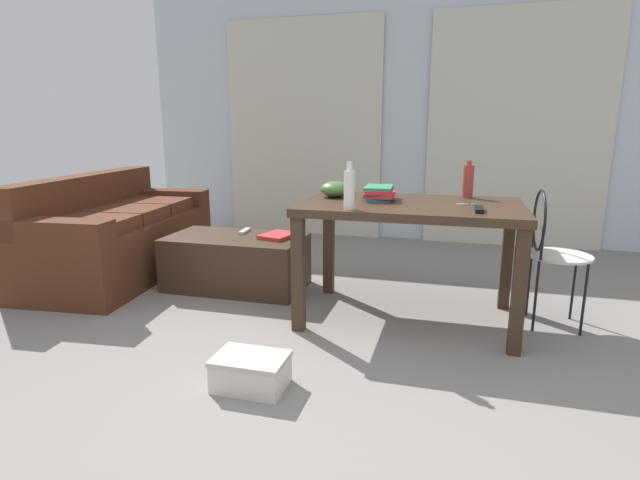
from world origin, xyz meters
TOP-DOWN VIEW (x-y plane):
  - ground_plane at (0.00, 1.47)m, footprint 8.98×8.98m
  - wall_back at (0.00, 3.74)m, footprint 5.73×0.10m
  - curtains at (0.00, 3.65)m, footprint 3.92×0.03m
  - couch at (-2.10, 1.74)m, footprint 0.96×1.84m
  - coffee_table at (-1.01, 1.66)m, footprint 1.01×0.57m
  - craft_table at (0.30, 1.38)m, footprint 1.32×0.83m
  - wire_chair at (1.12, 1.50)m, footprint 0.37×0.38m
  - bottle_near at (-0.02, 1.04)m, footprint 0.06×0.06m
  - bottle_far at (0.63, 1.69)m, footprint 0.07×0.07m
  - bowl at (-0.21, 1.50)m, footprint 0.19×0.19m
  - book_stack at (0.09, 1.45)m, footprint 0.23×0.30m
  - tv_remote_on_table at (0.69, 1.17)m, footprint 0.04×0.17m
  - scissors at (0.64, 1.40)m, footprint 0.12×0.07m
  - tv_remote_primary at (-1.00, 1.81)m, footprint 0.06×0.18m
  - magazine at (-0.69, 1.71)m, footprint 0.26×0.31m
  - shoebox at (-0.32, 0.31)m, footprint 0.34×0.24m

SIDE VIEW (x-z plane):
  - ground_plane at x=0.00m, z-range 0.00..0.00m
  - shoebox at x=-0.32m, z-range 0.00..0.16m
  - coffee_table at x=-1.01m, z-range 0.00..0.40m
  - couch at x=-2.10m, z-range -0.08..0.73m
  - tv_remote_primary at x=-1.00m, z-range 0.40..0.42m
  - magazine at x=-0.69m, z-range 0.40..0.43m
  - wire_chair at x=1.12m, z-range 0.10..0.94m
  - craft_table at x=0.30m, z-range 0.27..1.02m
  - scissors at x=0.64m, z-range 0.75..0.75m
  - tv_remote_on_table at x=0.69m, z-range 0.75..0.77m
  - book_stack at x=0.09m, z-range 0.75..0.84m
  - bowl at x=-0.21m, z-range 0.75..0.85m
  - bottle_far at x=0.63m, z-range 0.73..0.97m
  - bottle_near at x=-0.02m, z-range 0.73..0.99m
  - curtains at x=0.00m, z-range 0.00..2.31m
  - wall_back at x=0.00m, z-range 0.00..2.59m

